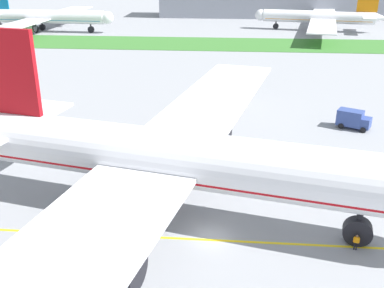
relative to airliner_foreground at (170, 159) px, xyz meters
name	(u,v)px	position (x,y,z in m)	size (l,w,h in m)	color
ground_plane	(211,236)	(4.55, -4.17, -6.47)	(600.00, 600.00, 0.00)	gray
apron_taxi_line	(211,240)	(4.55, -4.86, -6.46)	(280.00, 0.36, 0.01)	yellow
grass_median_strip	(226,44)	(4.55, 103.55, -6.42)	(320.00, 24.00, 0.10)	#38722D
airliner_foreground	(170,159)	(0.00, 0.00, 0.00)	(57.84, 92.95, 19.04)	white
ground_crew_wingwalker_port	(356,241)	(18.43, -5.31, -5.45)	(0.57, 0.36, 1.67)	black
service_truck_fuel_bowser	(353,119)	(26.18, 28.59, -4.87)	(5.69, 4.50, 2.99)	#33478C
parked_airliner_far_centre	(45,17)	(-62.94, 124.31, -1.17)	(52.30, 84.10, 15.61)	white
parked_airliner_far_right	(320,17)	(39.13, 134.91, -1.53)	(47.82, 77.51, 14.55)	white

